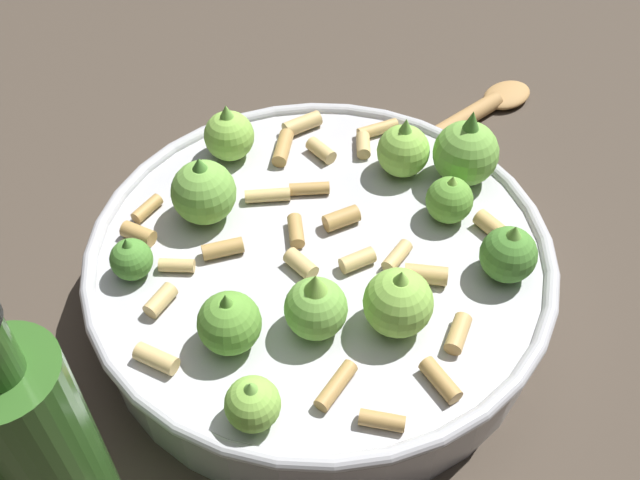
# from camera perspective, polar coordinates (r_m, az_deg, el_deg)

# --- Properties ---
(ground_plane) EXTENTS (2.40, 2.40, 0.00)m
(ground_plane) POSITION_cam_1_polar(r_m,az_deg,el_deg) (0.55, 0.00, -4.49)
(ground_plane) COLOR #42382D
(cooking_pan) EXTENTS (0.32, 0.32, 0.12)m
(cooking_pan) POSITION_cam_1_polar(r_m,az_deg,el_deg) (0.52, 0.17, -1.98)
(cooking_pan) COLOR #B7B7BC
(cooking_pan) RESTS_ON ground
(olive_oil_bottle) EXTENTS (0.05, 0.05, 0.22)m
(olive_oil_bottle) POSITION_cam_1_polar(r_m,az_deg,el_deg) (0.40, -20.25, -15.24)
(olive_oil_bottle) COLOR #336023
(olive_oil_bottle) RESTS_ON ground
(wooden_spoon) EXTENTS (0.08, 0.23, 0.02)m
(wooden_spoon) POSITION_cam_1_polar(r_m,az_deg,el_deg) (0.69, 10.10, 8.57)
(wooden_spoon) COLOR #B2844C
(wooden_spoon) RESTS_ON ground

